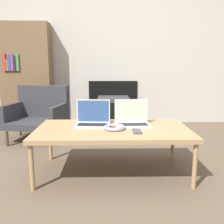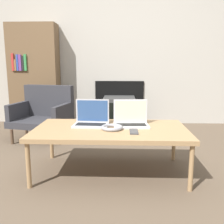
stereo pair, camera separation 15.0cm
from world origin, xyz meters
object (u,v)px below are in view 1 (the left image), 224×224
object	(u,v)px
phone	(137,131)
armchair	(39,112)
laptop_right	(132,119)
tv	(113,112)
laptop_left	(93,120)
headphones	(114,127)

from	to	relation	value
phone	armchair	distance (m)	1.62
laptop_right	armchair	bearing A→B (deg)	135.05
laptop_right	tv	distance (m)	1.59
laptop_left	headphones	bearing A→B (deg)	-33.41
laptop_left	armchair	bearing A→B (deg)	130.81
phone	tv	bearing A→B (deg)	94.51
headphones	armchair	world-z (taller)	armchair
laptop_right	headphones	world-z (taller)	laptop_right
laptop_right	tv	xyz separation A→B (m)	(-0.12, 1.57, -0.23)
laptop_right	tv	size ratio (longest dim) A/B	0.64
headphones	tv	bearing A→B (deg)	88.68
laptop_left	headphones	xyz separation A→B (m)	(0.19, -0.14, -0.04)
armchair	headphones	bearing A→B (deg)	-37.50
tv	phone	bearing A→B (deg)	-85.49
phone	tv	distance (m)	1.81
headphones	armchair	distance (m)	1.44
phone	laptop_left	bearing A→B (deg)	148.26
armchair	tv	bearing A→B (deg)	44.71
armchair	laptop_right	bearing A→B (deg)	-28.89
tv	laptop_left	bearing A→B (deg)	-98.36
laptop_left	headphones	size ratio (longest dim) A/B	1.70
tv	armchair	world-z (taller)	armchair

